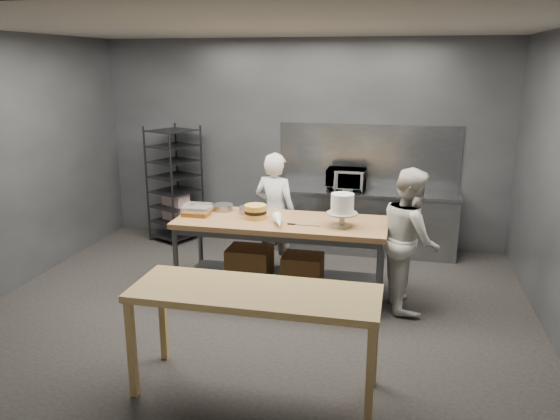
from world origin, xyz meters
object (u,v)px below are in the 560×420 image
work_table (277,249)px  chef_right (410,239)px  microwave (346,179)px  frosted_cake_stand (342,206)px  chef_behind (275,213)px  speed_rack (175,185)px  near_counter (255,300)px  layer_cake (256,212)px

work_table → chef_right: (1.48, 0.02, 0.22)m
microwave → frosted_cake_stand: size_ratio=1.48×
chef_behind → microwave: size_ratio=2.90×
speed_rack → chef_behind: (1.79, -0.97, -0.07)m
near_counter → speed_rack: bearing=121.7°
work_table → speed_rack: bearing=139.3°
work_table → chef_behind: (-0.20, 0.75, 0.21)m
chef_right → microwave: chef_right is taller
work_table → speed_rack: 2.65m
chef_right → layer_cake: (-1.74, -0.02, 0.21)m
work_table → layer_cake: layer_cake is taller
chef_behind → frosted_cake_stand: (0.95, -0.85, 0.37)m
work_table → near_counter: work_table is taller
work_table → speed_rack: (-1.99, 1.72, 0.28)m
chef_behind → microwave: bearing=-112.3°
chef_behind → work_table: bearing=120.0°
microwave → frosted_cake_stand: frosted_cake_stand is taller
speed_rack → microwave: speed_rack is taller
speed_rack → work_table: bearing=-40.7°
chef_behind → speed_rack: bearing=-13.5°
microwave → chef_behind: bearing=-127.1°
microwave → frosted_cake_stand: bearing=-85.3°
frosted_cake_stand → microwave: bearing=94.7°
chef_right → chef_behind: bearing=54.8°
work_table → chef_right: size_ratio=1.52×
chef_behind → microwave: 1.34m
chef_behind → near_counter: bearing=114.7°
chef_right → layer_cake: chef_right is taller
speed_rack → layer_cake: size_ratio=6.87×
chef_right → microwave: 2.00m
work_table → microwave: 1.95m
work_table → frosted_cake_stand: size_ratio=6.53×
speed_rack → chef_right: speed_rack is taller
speed_rack → frosted_cake_stand: bearing=-33.6°
frosted_cake_stand → layer_cake: frosted_cake_stand is taller
work_table → near_counter: bearing=-82.3°
near_counter → microwave: bearing=84.9°
chef_behind → microwave: (0.79, 1.05, 0.26)m
chef_right → frosted_cake_stand: bearing=87.6°
speed_rack → chef_right: (3.48, -1.69, -0.07)m
near_counter → chef_right: bearing=58.0°
frosted_cake_stand → work_table: bearing=172.4°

